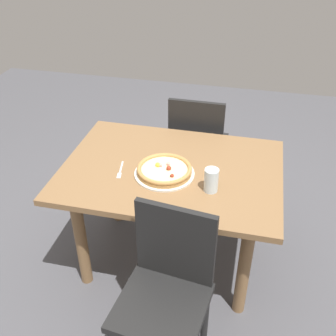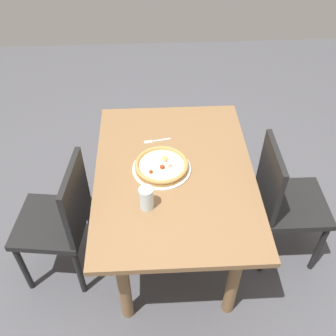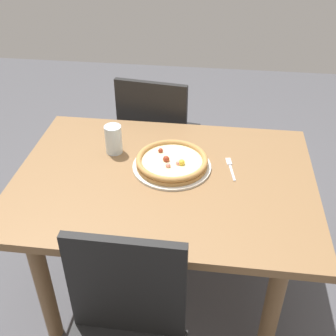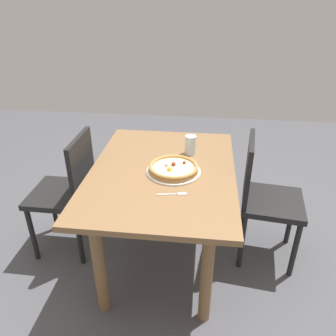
{
  "view_description": "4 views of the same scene",
  "coord_description": "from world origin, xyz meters",
  "px_view_note": "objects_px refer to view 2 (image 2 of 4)",
  "views": [
    {
      "loc": [
        -0.41,
        1.85,
        2.01
      ],
      "look_at": [
        0.01,
        0.04,
        0.75
      ],
      "focal_mm": 43.0,
      "sensor_mm": 36.0,
      "label": 1
    },
    {
      "loc": [
        -1.56,
        0.12,
        2.29
      ],
      "look_at": [
        0.01,
        0.04,
        0.75
      ],
      "focal_mm": 41.69,
      "sensor_mm": 36.0,
      "label": 2
    },
    {
      "loc": [
        0.19,
        -1.38,
        1.76
      ],
      "look_at": [
        0.01,
        0.04,
        0.75
      ],
      "focal_mm": 44.93,
      "sensor_mm": 36.0,
      "label": 3
    },
    {
      "loc": [
        1.79,
        0.24,
        1.73
      ],
      "look_at": [
        0.01,
        0.04,
        0.75
      ],
      "focal_mm": 35.26,
      "sensor_mm": 36.0,
      "label": 4
    }
  ],
  "objects_px": {
    "chair_near": "(284,200)",
    "pizza": "(162,165)",
    "plate": "(162,169)",
    "chair_far": "(61,219)",
    "fork": "(155,141)",
    "dining_table": "(174,185)",
    "drinking_glass": "(146,198)"
  },
  "relations": [
    {
      "from": "chair_near",
      "to": "pizza",
      "type": "distance_m",
      "value": 0.78
    },
    {
      "from": "chair_near",
      "to": "plate",
      "type": "bearing_deg",
      "value": -95.08
    },
    {
      "from": "chair_far",
      "to": "fork",
      "type": "bearing_deg",
      "value": -47.53
    },
    {
      "from": "dining_table",
      "to": "chair_near",
      "type": "bearing_deg",
      "value": -94.02
    },
    {
      "from": "dining_table",
      "to": "chair_far",
      "type": "xyz_separation_m",
      "value": [
        -0.13,
        0.67,
        -0.12
      ]
    },
    {
      "from": "pizza",
      "to": "fork",
      "type": "xyz_separation_m",
      "value": [
        0.25,
        0.03,
        -0.03
      ]
    },
    {
      "from": "dining_table",
      "to": "chair_near",
      "type": "height_order",
      "value": "chair_near"
    },
    {
      "from": "pizza",
      "to": "chair_near",
      "type": "bearing_deg",
      "value": -95.49
    },
    {
      "from": "plate",
      "to": "fork",
      "type": "bearing_deg",
      "value": 6.95
    },
    {
      "from": "plate",
      "to": "pizza",
      "type": "height_order",
      "value": "pizza"
    },
    {
      "from": "plate",
      "to": "pizza",
      "type": "distance_m",
      "value": 0.03
    },
    {
      "from": "chair_far",
      "to": "fork",
      "type": "relative_size",
      "value": 5.44
    },
    {
      "from": "plate",
      "to": "dining_table",
      "type": "bearing_deg",
      "value": -108.53
    },
    {
      "from": "plate",
      "to": "fork",
      "type": "xyz_separation_m",
      "value": [
        0.25,
        0.03,
        -0.0
      ]
    },
    {
      "from": "chair_far",
      "to": "pizza",
      "type": "xyz_separation_m",
      "value": [
        0.15,
        -0.59,
        0.26
      ]
    },
    {
      "from": "fork",
      "to": "chair_far",
      "type": "bearing_deg",
      "value": 25.04
    },
    {
      "from": "chair_near",
      "to": "drinking_glass",
      "type": "relative_size",
      "value": 6.89
    },
    {
      "from": "chair_far",
      "to": "drinking_glass",
      "type": "xyz_separation_m",
      "value": [
        -0.12,
        -0.51,
        0.29
      ]
    },
    {
      "from": "chair_far",
      "to": "pizza",
      "type": "distance_m",
      "value": 0.66
    },
    {
      "from": "chair_near",
      "to": "drinking_glass",
      "type": "distance_m",
      "value": 0.9
    },
    {
      "from": "chair_far",
      "to": "drinking_glass",
      "type": "height_order",
      "value": "chair_far"
    },
    {
      "from": "chair_far",
      "to": "drinking_glass",
      "type": "distance_m",
      "value": 0.6
    },
    {
      "from": "dining_table",
      "to": "pizza",
      "type": "relative_size",
      "value": 4.06
    },
    {
      "from": "fork",
      "to": "drinking_glass",
      "type": "height_order",
      "value": "drinking_glass"
    },
    {
      "from": "chair_far",
      "to": "pizza",
      "type": "bearing_deg",
      "value": -68.6
    },
    {
      "from": "chair_near",
      "to": "drinking_glass",
      "type": "xyz_separation_m",
      "value": [
        -0.2,
        0.82,
        0.29
      ]
    },
    {
      "from": "dining_table",
      "to": "pizza",
      "type": "height_order",
      "value": "pizza"
    },
    {
      "from": "chair_far",
      "to": "fork",
      "type": "xyz_separation_m",
      "value": [
        0.4,
        -0.56,
        0.23
      ]
    },
    {
      "from": "pizza",
      "to": "dining_table",
      "type": "bearing_deg",
      "value": -108.55
    },
    {
      "from": "plate",
      "to": "fork",
      "type": "distance_m",
      "value": 0.25
    },
    {
      "from": "chair_near",
      "to": "chair_far",
      "type": "relative_size",
      "value": 1.0
    },
    {
      "from": "chair_near",
      "to": "chair_far",
      "type": "height_order",
      "value": "same"
    }
  ]
}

